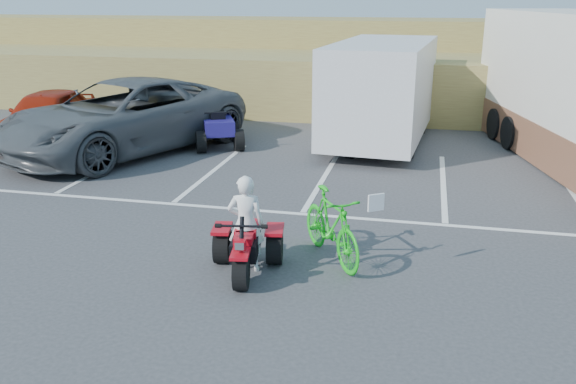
% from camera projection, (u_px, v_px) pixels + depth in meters
% --- Properties ---
extents(ground, '(100.00, 100.00, 0.00)m').
position_uv_depth(ground, '(272.00, 265.00, 9.58)').
color(ground, '#38383B').
rests_on(ground, ground).
extents(parking_stripes, '(28.00, 5.16, 0.01)m').
position_uv_depth(parking_stripes, '(357.00, 191.00, 13.17)').
color(parking_stripes, white).
rests_on(parking_stripes, ground).
extents(grass_embankment, '(40.00, 8.50, 3.10)m').
position_uv_depth(grass_embankment, '(370.00, 66.00, 23.50)').
color(grass_embankment, olive).
rests_on(grass_embankment, ground).
extents(red_trike_atv, '(1.34, 1.64, 0.96)m').
position_uv_depth(red_trike_atv, '(246.00, 274.00, 9.29)').
color(red_trike_atv, '#B20A15').
rests_on(red_trike_atv, ground).
extents(rider, '(0.61, 0.45, 1.52)m').
position_uv_depth(rider, '(246.00, 224.00, 9.20)').
color(rider, white).
rests_on(rider, ground).
extents(green_dirt_bike, '(1.52, 1.89, 1.15)m').
position_uv_depth(green_dirt_bike, '(331.00, 226.00, 9.62)').
color(green_dirt_bike, '#14BF19').
rests_on(green_dirt_bike, ground).
extents(grey_pickup, '(5.77, 7.60, 1.92)m').
position_uv_depth(grey_pickup, '(124.00, 117.00, 16.21)').
color(grey_pickup, '#474B4F').
rests_on(grey_pickup, ground).
extents(red_car, '(2.27, 4.45, 1.45)m').
position_uv_depth(red_car, '(47.00, 115.00, 17.71)').
color(red_car, '#971B08').
rests_on(red_car, ground).
extents(cargo_trailer, '(2.90, 6.22, 2.82)m').
position_uv_depth(cargo_trailer, '(382.00, 89.00, 17.09)').
color(cargo_trailer, silver).
rests_on(cargo_trailer, ground).
extents(quad_atv_blue, '(1.86, 2.07, 1.11)m').
position_uv_depth(quad_atv_blue, '(219.00, 147.00, 17.02)').
color(quad_atv_blue, navy).
rests_on(quad_atv_blue, ground).
extents(quad_atv_green, '(1.42, 1.66, 0.93)m').
position_uv_depth(quad_atv_green, '(343.00, 152.00, 16.46)').
color(quad_atv_green, '#124F19').
rests_on(quad_atv_green, ground).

